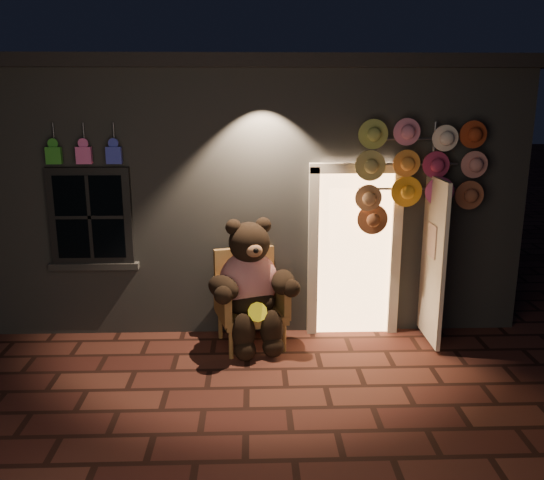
{
  "coord_description": "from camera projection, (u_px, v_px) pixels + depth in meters",
  "views": [
    {
      "loc": [
        0.08,
        -5.48,
        3.0
      ],
      "look_at": [
        0.3,
        1.0,
        1.35
      ],
      "focal_mm": 38.0,
      "sensor_mm": 36.0,
      "label": 1
    }
  ],
  "objects": [
    {
      "name": "ground",
      "position": [
        247.0,
        388.0,
        6.05
      ],
      "size": [
        60.0,
        60.0,
        0.0
      ],
      "primitive_type": "plane",
      "color": "#582C21",
      "rests_on": "ground"
    },
    {
      "name": "hat_rack",
      "position": [
        418.0,
        171.0,
        6.83
      ],
      "size": [
        1.53,
        0.22,
        2.7
      ],
      "color": "#59595E",
      "rests_on": "ground"
    },
    {
      "name": "teddy_bear",
      "position": [
        251.0,
        285.0,
        6.85
      ],
      "size": [
        1.11,
        0.99,
        1.58
      ],
      "rotation": [
        0.0,
        0.0,
        0.26
      ],
      "color": "red",
      "rests_on": "ground"
    },
    {
      "name": "wicker_armchair",
      "position": [
        249.0,
        298.0,
        7.04
      ],
      "size": [
        0.94,
        0.89,
        1.15
      ],
      "rotation": [
        0.0,
        0.0,
        0.26
      ],
      "color": "#9D6D3D",
      "rests_on": "ground"
    },
    {
      "name": "shop_building",
      "position": [
        248.0,
        173.0,
        9.48
      ],
      "size": [
        7.3,
        5.95,
        3.51
      ],
      "color": "slate",
      "rests_on": "ground"
    }
  ]
}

